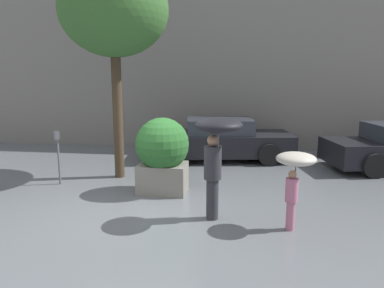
# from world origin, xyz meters

# --- Properties ---
(ground_plane) EXTENTS (40.00, 40.00, 0.00)m
(ground_plane) POSITION_xyz_m (0.00, 0.00, 0.00)
(ground_plane) COLOR slate
(building_facade) EXTENTS (18.00, 0.30, 6.00)m
(building_facade) POSITION_xyz_m (0.00, 6.50, 3.00)
(building_facade) COLOR gray
(building_facade) RESTS_ON ground
(planter_box) EXTENTS (1.18, 1.18, 1.68)m
(planter_box) POSITION_xyz_m (0.38, 1.27, 0.90)
(planter_box) COLOR gray
(planter_box) RESTS_ON ground
(person_adult) EXTENTS (0.83, 0.83, 1.87)m
(person_adult) POSITION_xyz_m (1.68, -0.20, 1.42)
(person_adult) COLOR #2D2D33
(person_adult) RESTS_ON ground
(person_child) EXTENTS (0.67, 0.67, 1.33)m
(person_child) POSITION_xyz_m (3.00, -0.39, 1.06)
(person_child) COLOR #B76684
(person_child) RESTS_ON ground
(parked_car_near) EXTENTS (4.58, 2.41, 1.26)m
(parked_car_near) POSITION_xyz_m (1.42, 4.70, 0.59)
(parked_car_near) COLOR black
(parked_car_near) RESTS_ON ground
(street_tree) EXTENTS (2.60, 2.60, 5.21)m
(street_tree) POSITION_xyz_m (-0.98, 2.35, 4.07)
(street_tree) COLOR #423323
(street_tree) RESTS_ON ground
(parking_meter) EXTENTS (0.14, 0.14, 1.29)m
(parking_meter) POSITION_xyz_m (-2.19, 1.53, 0.93)
(parking_meter) COLOR #595B60
(parking_meter) RESTS_ON ground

